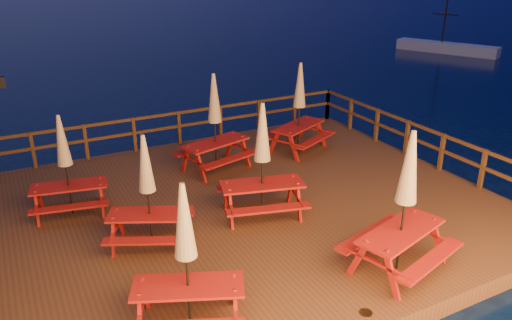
% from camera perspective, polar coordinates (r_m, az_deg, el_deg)
% --- Properties ---
extents(ground, '(500.00, 500.00, 0.00)m').
position_cam_1_polar(ground, '(12.61, -1.10, -6.65)').
color(ground, black).
rests_on(ground, ground).
extents(deck, '(12.00, 10.00, 0.40)m').
position_cam_1_polar(deck, '(12.51, -1.11, -5.85)').
color(deck, '#483017').
rests_on(deck, ground).
extents(deck_piles, '(11.44, 9.44, 1.40)m').
position_cam_1_polar(deck_piles, '(12.76, -1.09, -7.83)').
color(deck_piles, '#3E2813').
rests_on(deck_piles, ground).
extents(railing, '(11.80, 9.75, 1.10)m').
position_cam_1_polar(railing, '(13.58, -4.51, 0.91)').
color(railing, '#3E2813').
rests_on(railing, deck).
extents(sailboat, '(3.75, 6.55, 9.90)m').
position_cam_1_polar(sailboat, '(36.89, 20.93, 11.88)').
color(sailboat, silver).
rests_on(sailboat, ground).
extents(picnic_table_0, '(2.17, 2.03, 2.47)m').
position_cam_1_polar(picnic_table_0, '(10.41, -12.29, -3.36)').
color(picnic_table_0, maroon).
rests_on(picnic_table_0, deck).
extents(picnic_table_1, '(1.95, 1.71, 2.44)m').
position_cam_1_polar(picnic_table_1, '(12.27, -20.96, -0.42)').
color(picnic_table_1, maroon).
rests_on(picnic_table_1, deck).
extents(picnic_table_2, '(2.30, 2.05, 2.78)m').
position_cam_1_polar(picnic_table_2, '(13.95, -4.73, 4.46)').
color(picnic_table_2, maroon).
rests_on(picnic_table_2, deck).
extents(picnic_table_3, '(2.27, 2.03, 2.74)m').
position_cam_1_polar(picnic_table_3, '(11.31, 0.71, 0.09)').
color(picnic_table_3, maroon).
rests_on(picnic_table_3, deck).
extents(picnic_table_4, '(2.43, 2.26, 2.77)m').
position_cam_1_polar(picnic_table_4, '(15.41, 4.96, 6.16)').
color(picnic_table_4, maroon).
rests_on(picnic_table_4, deck).
extents(picnic_table_5, '(2.37, 2.13, 2.86)m').
position_cam_1_polar(picnic_table_5, '(9.70, 16.68, -4.48)').
color(picnic_table_5, maroon).
rests_on(picnic_table_5, deck).
extents(picnic_table_6, '(2.25, 2.09, 2.59)m').
position_cam_1_polar(picnic_table_6, '(8.05, -7.98, -10.72)').
color(picnic_table_6, maroon).
rests_on(picnic_table_6, deck).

